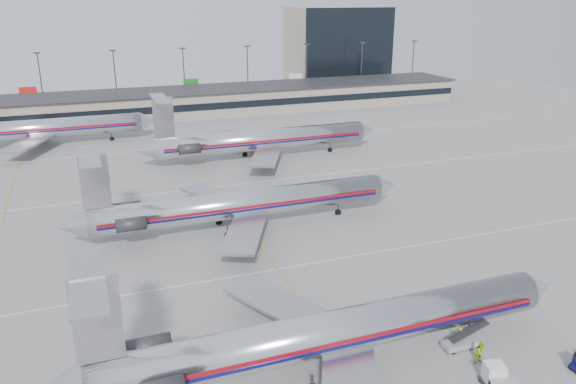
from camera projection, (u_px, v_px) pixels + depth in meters
name	position (u px, v px, depth m)	size (l,w,h in m)	color
ground	(313.00, 315.00, 53.18)	(260.00, 260.00, 0.00)	gray
apron_markings	(278.00, 269.00, 62.01)	(160.00, 0.15, 0.02)	silver
terminal	(160.00, 104.00, 138.73)	(162.00, 17.00, 6.25)	gray
light_mast_row	(150.00, 74.00, 149.33)	(163.60, 0.40, 15.28)	#38383D
distant_building	(337.00, 47.00, 182.55)	(30.00, 20.00, 25.00)	tan
jet_foreground	(324.00, 334.00, 44.32)	(44.30, 26.08, 11.59)	silver
jet_second_row	(237.00, 204.00, 71.56)	(44.72, 26.33, 11.71)	silver
jet_third_row	(259.00, 140.00, 102.43)	(45.86, 28.21, 12.54)	silver
jet_back_row	(35.00, 129.00, 110.81)	(45.67, 28.09, 12.49)	silver
uld_container	(494.00, 375.00, 43.32)	(2.09, 1.88, 1.86)	#2D2D30
belt_loader	(463.00, 342.00, 48.07)	(4.09, 1.27, 2.17)	gray
ramp_worker_near	(460.00, 336.00, 48.34)	(0.63, 0.41, 1.73)	#A5C612
ramp_worker_far	(481.00, 352.00, 45.93)	(0.96, 0.75, 1.98)	#7CCA13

